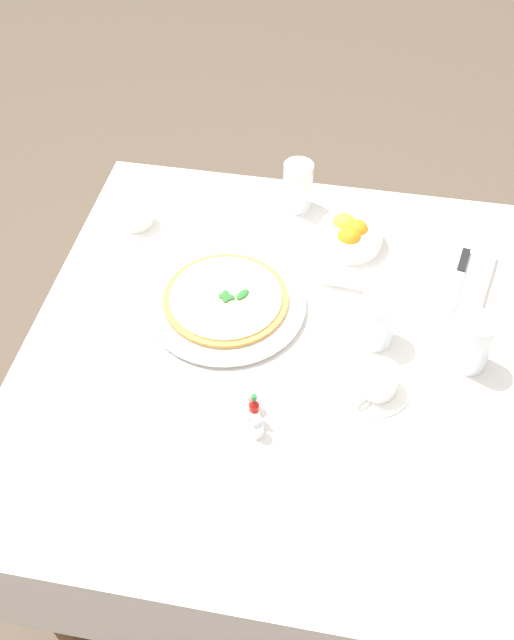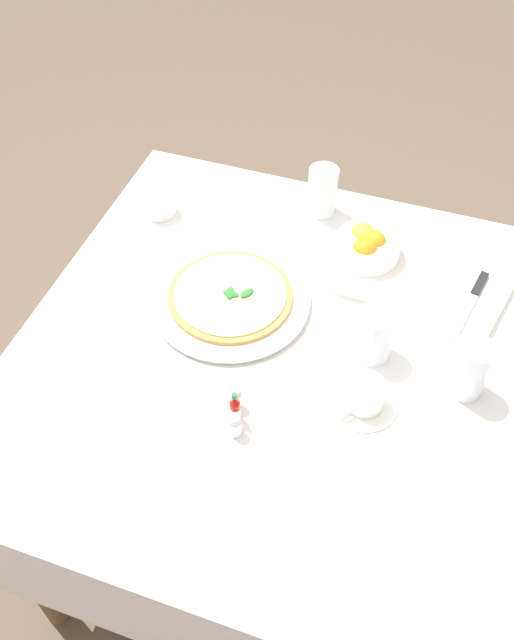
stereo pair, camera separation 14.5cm
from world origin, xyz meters
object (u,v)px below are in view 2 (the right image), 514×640
pizza (230,295)px  dinner_knife (472,299)px  napkin_folded (471,302)px  salt_shaker (235,425)px  water_glass_near_right (470,372)px  water_glass_far_right (375,337)px  water_glass_right_edge (322,194)px  coffee_cup_far_left (365,397)px  pizza_plate (231,299)px  hot_sauce_bottle (235,409)px  pepper_shaker (235,399)px  coffee_cup_back_corner (160,206)px  menu_card (352,288)px  citrus_bowl (367,245)px

pizza → dinner_knife: bearing=107.8°
napkin_folded → salt_shaker: 0.60m
pizza → water_glass_near_right: 0.52m
water_glass_far_right → water_glass_right_edge: water_glass_right_edge is taller
coffee_cup_far_left → water_glass_near_right: water_glass_near_right is taller
pizza_plate → hot_sauce_bottle: (0.28, 0.11, 0.02)m
pizza → hot_sauce_bottle: 0.30m
pizza → pepper_shaker: bearing=22.3°
dinner_knife → pizza_plate: bearing=-60.9°
water_glass_far_right → salt_shaker: bearing=-36.5°
coffee_cup_back_corner → menu_card: size_ratio=1.45×
coffee_cup_back_corner → water_glass_right_edge: (-0.14, 0.37, 0.03)m
salt_shaker → pepper_shaker: bearing=-160.3°
water_glass_right_edge → menu_card: bearing=28.2°
hot_sauce_bottle → salt_shaker: size_ratio=1.48×
dinner_knife → menu_card: size_ratio=2.16×
water_glass_near_right → water_glass_far_right: 0.19m
water_glass_near_right → salt_shaker: water_glass_near_right is taller
napkin_folded → dinner_knife: size_ratio=1.25×
water_glass_right_edge → dinner_knife: size_ratio=0.64×
water_glass_far_right → water_glass_right_edge: 0.45m
water_glass_far_right → pizza: bearing=-96.2°
hot_sauce_bottle → pizza: bearing=-157.9°
pepper_shaker → pizza: bearing=-157.7°
pizza → dinner_knife: size_ratio=1.39×
water_glass_near_right → citrus_bowl: water_glass_near_right is taller
water_glass_far_right → pizza_plate: bearing=-96.2°
pizza_plate → coffee_cup_back_corner: 0.34m
pepper_shaker → water_glass_right_edge: bearing=179.9°
water_glass_near_right → pepper_shaker: size_ratio=2.26×
water_glass_right_edge → dinner_knife: 0.44m
pizza_plate → pizza: pizza is taller
water_glass_right_edge → salt_shaker: water_glass_right_edge is taller
pepper_shaker → menu_card: bearing=158.1°
coffee_cup_far_left → menu_card: (-0.27, -0.09, 0.00)m
coffee_cup_back_corner → pepper_shaker: size_ratio=2.32×
water_glass_near_right → napkin_folded: (-0.23, -0.02, -0.05)m
coffee_cup_back_corner → coffee_cup_far_left: bearing=57.2°
water_glass_right_edge → salt_shaker: size_ratio=2.20×
pizza_plate → citrus_bowl: citrus_bowl is taller
pizza → water_glass_right_edge: (-0.36, 0.10, 0.03)m
water_glass_near_right → hot_sauce_bottle: size_ratio=1.53×
salt_shaker → pepper_shaker: same height
pizza_plate → hot_sauce_bottle: 0.30m
pizza_plate → citrus_bowl: size_ratio=2.31×
pizza_plate → hot_sauce_bottle: hot_sauce_bottle is taller
coffee_cup_far_left → coffee_cup_back_corner: (-0.39, -0.60, -0.00)m
coffee_cup_back_corner → salt_shaker: (0.53, 0.39, -0.00)m
dinner_knife → citrus_bowl: size_ratio=1.30×
water_glass_right_edge → pizza_plate: bearing=-16.1°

